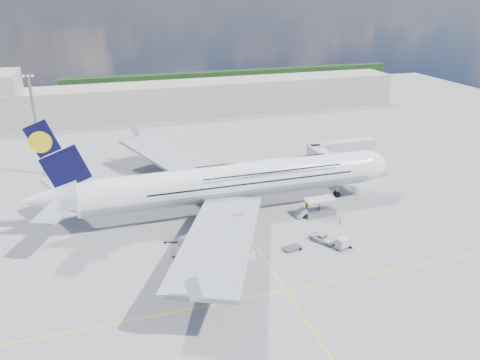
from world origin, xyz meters
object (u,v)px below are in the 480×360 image
object	(u,v)px
crew_wing	(208,227)
airliner	(233,181)
baggage_tug	(248,254)
cone_wing_right_inner	(203,251)
dolly_row_a	(180,253)
crew_nose	(354,190)
light_mast	(36,124)
crew_loader	(307,207)
jet_bridge	(335,152)
cone_wing_left_outer	(180,171)
crew_van	(340,221)
dolly_row_c	(200,264)
cone_nose	(356,199)
catering_truck_inner	(199,183)
cone_wing_left_inner	(198,197)
crew_tug	(231,238)
dolly_row_b	(186,240)
service_van	(323,238)
dolly_back	(170,240)
dolly_nose_near	(292,248)
catering_truck_outer	(168,158)
cone_wing_right_outer	(200,277)
cargo_loader	(318,209)
cone_tail	(10,260)
dolly_nose_far	(343,243)

from	to	relation	value
crew_wing	airliner	bearing A→B (deg)	-31.57
baggage_tug	cone_wing_right_inner	xyz separation A→B (m)	(-7.11, 4.22, -0.47)
dolly_row_a	crew_nose	xyz separation A→B (m)	(43.56, 14.63, 0.56)
light_mast	crew_loader	bearing A→B (deg)	-35.81
jet_bridge	cone_wing_left_outer	size ratio (longest dim) A/B	37.46
crew_wing	crew_van	bearing A→B (deg)	-87.00
dolly_row_c	cone_nose	bearing A→B (deg)	13.67
catering_truck_inner	cone_wing_left_inner	xyz separation A→B (m)	(-1.41, -4.65, -1.37)
crew_van	crew_wing	bearing A→B (deg)	41.58
airliner	dolly_row_c	distance (m)	23.92
light_mast	crew_tug	xyz separation A→B (m)	(36.01, -47.77, -12.33)
dolly_row_b	crew_van	distance (m)	31.31
crew_wing	cone_wing_left_inner	xyz separation A→B (m)	(1.61, 15.90, -0.68)
service_van	cone_nose	distance (m)	21.47
dolly_back	dolly_nose_near	world-z (taller)	dolly_nose_near
catering_truck_outer	cone_wing_left_outer	size ratio (longest dim) A/B	14.15
airliner	dolly_nose_near	distance (m)	20.57
catering_truck_outer	light_mast	bearing A→B (deg)	-166.20
catering_truck_outer	cone_wing_right_outer	size ratio (longest dim) A/B	14.10
baggage_tug	cone_wing_left_inner	distance (m)	27.77
crew_van	cone_wing_left_inner	bearing A→B (deg)	12.15
service_van	cone_wing_left_outer	bearing A→B (deg)	80.58
jet_bridge	cone_wing_left_inner	bearing A→B (deg)	-176.23
dolly_nose_near	crew_nose	bearing A→B (deg)	24.49
jet_bridge	catering_truck_outer	distance (m)	44.07
cargo_loader	cone_wing_left_outer	world-z (taller)	cargo_loader
crew_van	cone_nose	xyz separation A→B (m)	(9.18, 9.35, -0.52)
dolly_row_a	crew_nose	bearing A→B (deg)	21.53
jet_bridge	baggage_tug	bearing A→B (deg)	-137.38
cone_wing_right_inner	cone_nose	bearing A→B (deg)	17.13
service_van	crew_nose	world-z (taller)	crew_nose
baggage_tug	crew_wing	size ratio (longest dim) A/B	1.47
dolly_row_b	catering_truck_inner	distance (m)	25.67
crew_tug	cone_tail	distance (m)	39.19
jet_bridge	cone_wing_left_inner	size ratio (longest dim) A/B	36.94
crew_loader	crew_wing	xyz separation A→B (m)	(-22.38, -2.46, -0.06)
cargo_loader	dolly_row_a	bearing A→B (deg)	-166.78
cone_wing_left_inner	dolly_row_a	bearing A→B (deg)	-110.08
dolly_back	crew_nose	xyz separation A→B (m)	(44.44, 9.36, 0.63)
crew_tug	dolly_nose_far	bearing A→B (deg)	0.79
dolly_back	service_van	xyz separation A→B (m)	(27.45, -8.70, 0.41)
crew_loader	crew_wing	size ratio (longest dim) A/B	1.06
jet_bridge	dolly_row_a	distance (m)	50.95
dolly_row_a	catering_truck_inner	distance (m)	29.31
crew_tug	cone_wing_right_outer	bearing A→B (deg)	-105.96
jet_bridge	baggage_tug	distance (m)	44.66
dolly_nose_far	cone_tail	distance (m)	59.33
cone_tail	light_mast	bearing A→B (deg)	86.19
light_mast	cone_tail	size ratio (longest dim) A/B	49.81
dolly_row_a	catering_truck_inner	xyz separation A→B (m)	(9.80, 27.59, 1.25)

